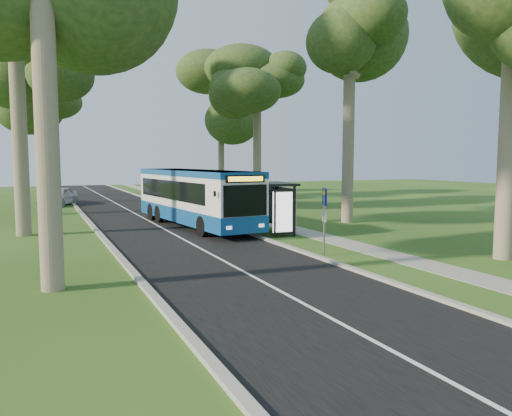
{
  "coord_description": "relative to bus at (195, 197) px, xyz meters",
  "views": [
    {
      "loc": [
        -9.83,
        -19.48,
        3.78
      ],
      "look_at": [
        -0.64,
        1.34,
        1.6
      ],
      "focal_mm": 35.0,
      "sensor_mm": 36.0,
      "label": 1
    }
  ],
  "objects": [
    {
      "name": "footpath",
      "position": [
        4.62,
        2.21,
        -1.66
      ],
      "size": [
        1.5,
        100.0,
        0.02
      ],
      "primitive_type": "cube",
      "color": "gray",
      "rests_on": "ground"
    },
    {
      "name": "car_silver",
      "position": [
        -7.08,
        20.14,
        -0.95
      ],
      "size": [
        2.37,
        4.58,
        1.44
      ],
      "primitive_type": "imported",
      "rotation": [
        0.0,
        0.0,
        0.2
      ],
      "color": "#B2B4BA",
      "rests_on": "ground"
    },
    {
      "name": "car_white",
      "position": [
        -6.52,
        17.45,
        -0.89
      ],
      "size": [
        3.57,
        4.97,
        1.57
      ],
      "primitive_type": "imported",
      "rotation": [
        0.0,
        0.0,
        -0.42
      ],
      "color": "silver",
      "rests_on": "ground"
    },
    {
      "name": "tree_east_b",
      "position": [
        9.12,
        -1.79,
        10.33
      ],
      "size": [
        5.2,
        5.2,
        16.22
      ],
      "color": "#7A6B56",
      "rests_on": "ground"
    },
    {
      "name": "ground",
      "position": [
        1.62,
        -7.79,
        -1.67
      ],
      "size": [
        120.0,
        120.0,
        0.0
      ],
      "primitive_type": "plane",
      "color": "#294E18",
      "rests_on": "ground"
    },
    {
      "name": "kerb_east",
      "position": [
        1.62,
        2.21,
        -1.61
      ],
      "size": [
        0.25,
        100.0,
        0.12
      ],
      "primitive_type": "cube",
      "color": "#9E9B93",
      "rests_on": "ground"
    },
    {
      "name": "litter_bin",
      "position": [
        2.26,
        -2.34,
        -1.16
      ],
      "size": [
        0.58,
        0.58,
        1.02
      ],
      "rotation": [
        0.0,
        0.0,
        0.42
      ],
      "color": "black",
      "rests_on": "ground"
    },
    {
      "name": "bus_stop_sign",
      "position": [
        2.15,
        -10.48,
        0.01
      ],
      "size": [
        0.11,
        0.38,
        2.73
      ],
      "rotation": [
        0.0,
        0.0,
        -0.16
      ],
      "color": "gray",
      "rests_on": "ground"
    },
    {
      "name": "tree_west_e",
      "position": [
        -6.88,
        30.21,
        8.83
      ],
      "size": [
        5.2,
        5.2,
        14.17
      ],
      "color": "#7A6B56",
      "rests_on": "ground"
    },
    {
      "name": "tree_west_c",
      "position": [
        -7.38,
        10.21,
        9.9
      ],
      "size": [
        5.2,
        5.2,
        15.63
      ],
      "color": "#7A6B56",
      "rests_on": "ground"
    },
    {
      "name": "bus_shelter",
      "position": [
        3.13,
        -4.58,
        0.19
      ],
      "size": [
        1.96,
        3.22,
        2.64
      ],
      "rotation": [
        0.0,
        0.0,
        -0.1
      ],
      "color": "black",
      "rests_on": "ground"
    },
    {
      "name": "tree_east_c",
      "position": [
        8.42,
        10.21,
        9.57
      ],
      "size": [
        5.2,
        5.2,
        15.18
      ],
      "color": "#7A6B56",
      "rests_on": "ground"
    },
    {
      "name": "centre_line",
      "position": [
        -1.88,
        2.21,
        -1.65
      ],
      "size": [
        0.12,
        100.0,
        0.0
      ],
      "primitive_type": "cube",
      "color": "white",
      "rests_on": "road"
    },
    {
      "name": "road",
      "position": [
        -1.88,
        2.21,
        -1.66
      ],
      "size": [
        7.0,
        100.0,
        0.02
      ],
      "primitive_type": "cube",
      "color": "black",
      "rests_on": "ground"
    },
    {
      "name": "kerb_west",
      "position": [
        -5.38,
        2.21,
        -1.61
      ],
      "size": [
        0.25,
        100.0,
        0.12
      ],
      "primitive_type": "cube",
      "color": "#9E9B93",
      "rests_on": "ground"
    },
    {
      "name": "bus",
      "position": [
        0.0,
        0.0,
        0.0
      ],
      "size": [
        3.8,
        12.39,
        3.23
      ],
      "rotation": [
        0.0,
        0.0,
        0.1
      ],
      "color": "white",
      "rests_on": "ground"
    },
    {
      "name": "tree_east_d",
      "position": [
        9.62,
        22.21,
        8.01
      ],
      "size": [
        5.2,
        5.2,
        13.06
      ],
      "color": "#7A6B56",
      "rests_on": "ground"
    },
    {
      "name": "tree_west_d",
      "position": [
        -9.38,
        20.21,
        10.13
      ],
      "size": [
        5.2,
        5.2,
        15.95
      ],
      "color": "#7A6B56",
      "rests_on": "ground"
    }
  ]
}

